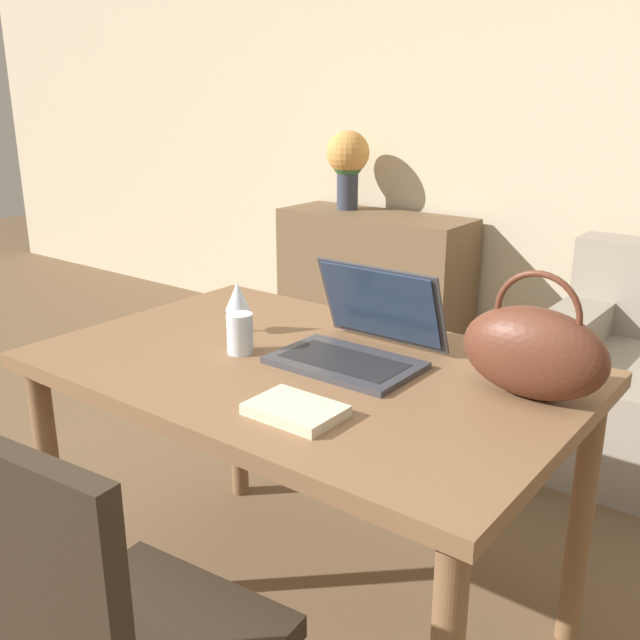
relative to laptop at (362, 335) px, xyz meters
name	(u,v)px	position (x,y,z in m)	size (l,w,h in m)	color
wall_back	(601,107)	(-0.11, 2.12, 0.51)	(10.00, 0.06, 2.70)	beige
dining_table	(305,396)	(-0.09, -0.11, -0.15)	(1.34, 0.86, 0.77)	brown
sideboard	(373,283)	(-1.17, 1.85, -0.44)	(1.09, 0.40, 0.79)	brown
laptop	(362,335)	(0.00, 0.00, 0.00)	(0.36, 0.32, 0.23)	#38383D
drinking_glass	(240,333)	(-0.27, -0.16, -0.01)	(0.07, 0.07, 0.11)	silver
wine_glass	(238,299)	(-0.39, -0.04, 0.04)	(0.07, 0.07, 0.14)	silver
handbag	(534,351)	(0.43, 0.02, 0.05)	(0.33, 0.15, 0.29)	#592D1E
flower_vase	(348,160)	(-1.38, 1.88, 0.22)	(0.24, 0.24, 0.43)	#333847
book	(295,410)	(0.08, -0.37, -0.05)	(0.19, 0.14, 0.02)	beige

